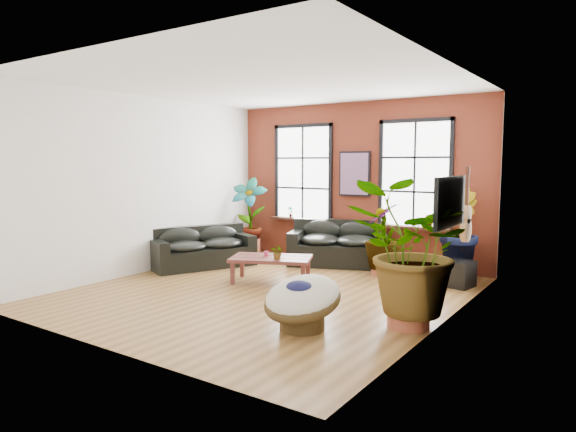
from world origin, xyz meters
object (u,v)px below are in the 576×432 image
at_px(sofa_back, 338,245).
at_px(papasan_chair, 302,300).
at_px(coffee_table, 271,260).
at_px(sofa_left, 202,249).

xyz_separation_m(sofa_back, papasan_chair, (1.70, -4.11, -0.03)).
height_order(coffee_table, papasan_chair, papasan_chair).
bearing_deg(sofa_left, sofa_back, -26.79).
xyz_separation_m(sofa_left, coffee_table, (2.04, -0.31, 0.03)).
bearing_deg(coffee_table, papasan_chair, -69.80).
height_order(sofa_left, coffee_table, sofa_left).
xyz_separation_m(sofa_left, papasan_chair, (3.98, -2.28, 0.02)).
bearing_deg(papasan_chair, coffee_table, 138.12).
relative_size(sofa_back, coffee_table, 1.37).
bearing_deg(coffee_table, sofa_back, 59.14).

